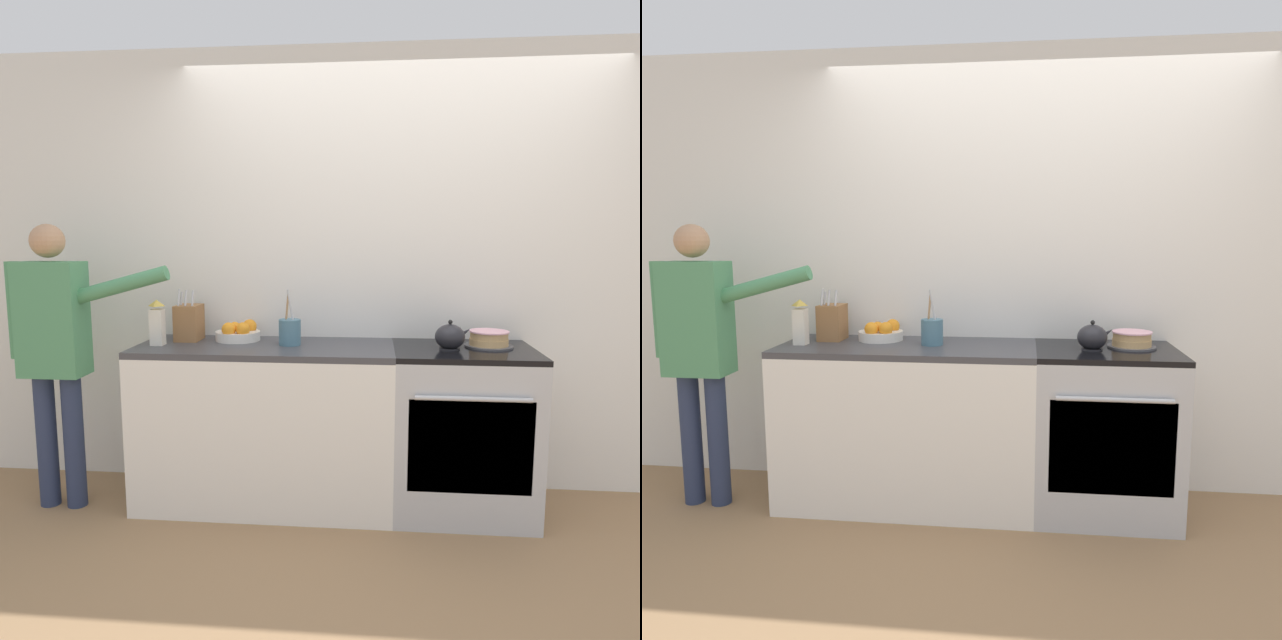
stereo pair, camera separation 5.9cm
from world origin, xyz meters
TOP-DOWN VIEW (x-y plane):
  - ground_plane at (0.00, 0.00)m, footprint 16.00×16.00m
  - wall_back at (0.00, 0.62)m, footprint 8.00×0.04m
  - counter_cabinet at (-0.74, 0.30)m, footprint 1.43×0.60m
  - stove_range at (0.36, 0.30)m, footprint 0.76×0.63m
  - layer_cake at (0.50, 0.36)m, footprint 0.26×0.26m
  - tea_kettle at (0.28, 0.27)m, footprint 0.20×0.16m
  - knife_block at (-1.21, 0.41)m, footprint 0.13×0.18m
  - utensil_crock at (-0.60, 0.32)m, footprint 0.12×0.12m
  - fruit_bowl at (-0.92, 0.42)m, footprint 0.26×0.26m
  - milk_carton at (-1.33, 0.24)m, footprint 0.07×0.07m
  - person_baker at (-1.87, 0.13)m, footprint 0.91×0.20m

SIDE VIEW (x-z plane):
  - ground_plane at x=0.00m, z-range 0.00..0.00m
  - counter_cabinet at x=-0.74m, z-range 0.00..0.91m
  - stove_range at x=0.36m, z-range 0.00..0.92m
  - person_baker at x=-1.87m, z-range 0.15..1.73m
  - layer_cake at x=0.50m, z-range 0.91..1.00m
  - fruit_bowl at x=-0.92m, z-range 0.90..1.02m
  - tea_kettle at x=0.28m, z-range 0.90..1.06m
  - utensil_crock at x=-0.60m, z-range 0.83..1.15m
  - knife_block at x=-1.21m, z-range 0.87..1.17m
  - milk_carton at x=-1.33m, z-range 0.91..1.16m
  - wall_back at x=0.00m, z-range 0.00..2.60m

